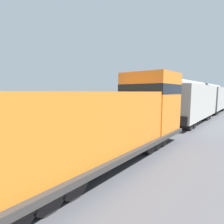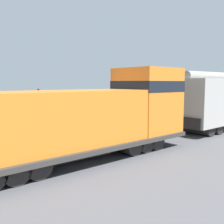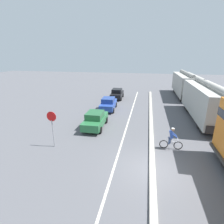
# 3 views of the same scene
# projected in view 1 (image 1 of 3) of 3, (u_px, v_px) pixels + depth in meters

# --- Properties ---
(ground_plane) EXTENTS (120.00, 120.00, 0.00)m
(ground_plane) POSITION_uv_depth(u_px,v_px,m) (72.00, 132.00, 13.31)
(ground_plane) COLOR #56565B
(median_curb) EXTENTS (0.36, 36.00, 0.16)m
(median_curb) POSITION_uv_depth(u_px,v_px,m) (119.00, 121.00, 17.92)
(median_curb) COLOR #B2AD9E
(median_curb) RESTS_ON ground
(lane_stripe) EXTENTS (0.14, 36.00, 0.01)m
(lane_stripe) POSITION_uv_depth(u_px,v_px,m) (102.00, 120.00, 19.43)
(lane_stripe) COLOR silver
(lane_stripe) RESTS_ON ground
(locomotive) EXTENTS (3.10, 11.61, 4.20)m
(locomotive) POSITION_uv_depth(u_px,v_px,m) (114.00, 120.00, 8.05)
(locomotive) COLOR orange
(locomotive) RESTS_ON ground
(hopper_car_lead) EXTENTS (2.90, 10.60, 4.18)m
(hopper_car_lead) POSITION_uv_depth(u_px,v_px,m) (190.00, 102.00, 17.36)
(hopper_car_lead) COLOR #ADAAA3
(hopper_car_lead) RESTS_ON ground
(hopper_car_middle) EXTENTS (2.90, 10.60, 4.18)m
(hopper_car_middle) POSITION_uv_depth(u_px,v_px,m) (212.00, 98.00, 26.28)
(hopper_car_middle) COLOR #A9A69E
(hopper_car_middle) RESTS_ON ground
(parked_car_green) EXTENTS (1.91, 4.24, 1.62)m
(parked_car_green) POSITION_uv_depth(u_px,v_px,m) (82.00, 111.00, 21.05)
(parked_car_green) COLOR #286B3D
(parked_car_green) RESTS_ON ground
(parked_car_blue) EXTENTS (1.99, 4.28, 1.62)m
(parked_car_blue) POSITION_uv_depth(u_px,v_px,m) (113.00, 107.00, 25.64)
(parked_car_blue) COLOR #28479E
(parked_car_blue) RESTS_ON ground
(parked_car_black) EXTENTS (1.91, 4.24, 1.62)m
(parked_car_black) POSITION_uv_depth(u_px,v_px,m) (136.00, 105.00, 30.39)
(parked_car_black) COLOR black
(parked_car_black) RESTS_ON ground
(cyclist) EXTENTS (1.71, 0.48, 1.71)m
(cyclist) POSITION_uv_depth(u_px,v_px,m) (110.00, 119.00, 14.56)
(cyclist) COLOR black
(cyclist) RESTS_ON ground
(stop_sign) EXTENTS (0.76, 0.08, 2.88)m
(stop_sign) POSITION_uv_depth(u_px,v_px,m) (39.00, 102.00, 18.90)
(stop_sign) COLOR gray
(stop_sign) RESTS_ON ground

